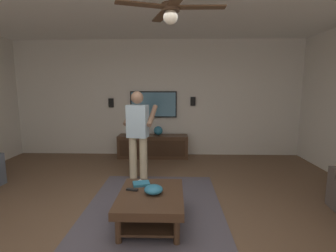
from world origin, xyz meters
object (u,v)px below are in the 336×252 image
Objects in this scene: book at (141,184)px; bowl at (154,189)px; remote_white at (143,182)px; vase_round at (158,131)px; ceiling_fan at (170,10)px; coffee_table at (151,201)px; person_standing at (138,131)px; media_console at (153,146)px; wall_speaker_left at (193,101)px; tv at (154,104)px; remote_black at (132,190)px; wall_speaker_right at (111,103)px.

bowl is at bearing 110.56° from book.
remote_white is 0.68× the size of vase_round.
ceiling_fan is at bearing -173.42° from vase_round.
person_standing is (1.46, 0.37, 0.64)m from coffee_table.
media_console is 3.84m from ceiling_fan.
coffee_table is at bearing 4.61° from media_console.
vase_round reaches higher than bowl.
tv is at bearing 90.77° from wall_speaker_left.
remote_white is at bearing 2.08° from media_console.
remote_black reaches higher than coffee_table.
wall_speaker_right is at bearing -90.70° from tv.
ceiling_fan is (-1.51, -0.61, 1.61)m from person_standing.
person_standing is at bearing 14.17° from coffee_table.
coffee_table is 4.55× the size of wall_speaker_left.
wall_speaker_left reaches higher than coffee_table.
person_standing is (-1.80, 0.13, -0.36)m from tv.
wall_speaker_right reaches higher than remote_white.
remote_white is 0.28m from remote_black.
ceiling_fan is at bearing -154.85° from wall_speaker_right.
bowl is 0.39m from remote_white.
media_console is at bearing 4.61° from coffee_table.
remote_white is 0.08m from book.
book is 3.29m from wall_speaker_left.
coffee_table is 0.16m from bowl.
media_console is at bearing 132.38° from remote_white.
media_console is 0.41m from vase_round.
coffee_table is at bearing 4.27° from tv.
person_standing is 2.08m from wall_speaker_right.
ceiling_fan reaches higher than media_console.
remote_white is 0.68× the size of book.
bowl is at bearing -0.44° from remote_black.
bowl is 2.10m from ceiling_fan.
media_console is at bearing 6.52° from person_standing.
remote_black is at bearing 74.39° from bowl.
book is 1.00× the size of vase_round.
wall_speaker_right is at bearing 152.03° from remote_white.
coffee_table is 2.26m from ceiling_fan.
book is (0.26, 0.15, 0.12)m from coffee_table.
ceiling_fan is at bearing -4.30° from remote_white.
coffee_table is 4.31× the size of bowl.
wall_speaker_right is (3.28, 1.32, 1.03)m from coffee_table.
remote_white and remote_black have the same top height.
wall_speaker_left is (3.01, -0.90, 0.95)m from book.
bowl is at bearing -157.61° from wall_speaker_right.
bowl reaches higher than remote_black.
wall_speaker_right is at bearing -83.79° from book.
wall_speaker_left is 0.19× the size of ceiling_fan.
wall_speaker_left reaches higher than media_console.
tv is (0.24, 0.00, 1.02)m from media_console.
tv reaches higher than remote_black.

